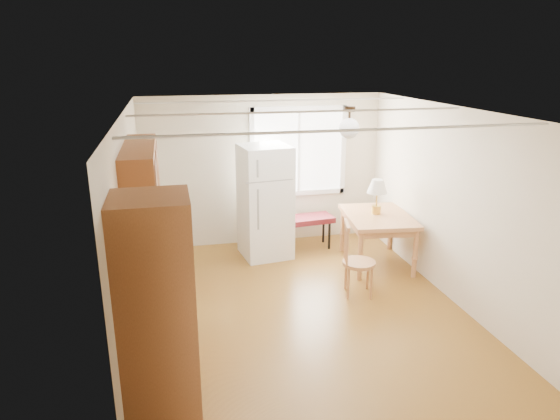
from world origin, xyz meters
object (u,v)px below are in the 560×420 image
object	(u,v)px
refrigerator	(265,202)
chair	(352,254)
bench	(299,221)
dining_table	(378,221)

from	to	relation	value
refrigerator	chair	size ratio (longest dim) A/B	1.78
bench	dining_table	world-z (taller)	dining_table
chair	dining_table	bearing A→B (deg)	64.21
bench	refrigerator	bearing A→B (deg)	-170.30
dining_table	chair	distance (m)	1.18
refrigerator	bench	bearing A→B (deg)	7.95
bench	chair	bearing A→B (deg)	-87.63
refrigerator	bench	world-z (taller)	refrigerator
refrigerator	dining_table	size ratio (longest dim) A/B	1.31
refrigerator	dining_table	distance (m)	1.77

